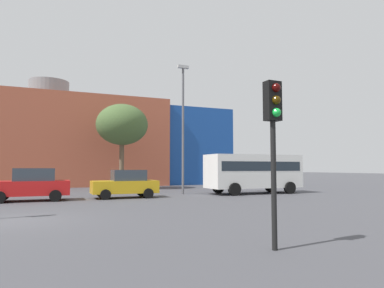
# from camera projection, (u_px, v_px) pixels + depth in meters

# --- Properties ---
(ground_plane) EXTENTS (200.00, 200.00, 0.00)m
(ground_plane) POSITION_uv_depth(u_px,v_px,m) (13.00, 221.00, 11.68)
(ground_plane) COLOR #47474C
(building_backdrop) EXTENTS (38.52, 10.98, 10.89)m
(building_backdrop) POSITION_uv_depth(u_px,v_px,m) (47.00, 143.00, 35.85)
(building_backdrop) COLOR #B2563D
(building_backdrop) RESTS_ON ground_plane
(parked_car_2) EXTENTS (4.13, 2.03, 1.79)m
(parked_car_2) POSITION_uv_depth(u_px,v_px,m) (31.00, 185.00, 18.84)
(parked_car_2) COLOR red
(parked_car_2) RESTS_ON ground_plane
(parked_car_3) EXTENTS (3.89, 1.91, 1.68)m
(parked_car_3) POSITION_uv_depth(u_px,v_px,m) (126.00, 184.00, 20.83)
(parked_car_3) COLOR gold
(parked_car_3) RESTS_ON ground_plane
(white_bus) EXTENTS (6.80, 2.62, 2.72)m
(white_bus) POSITION_uv_depth(u_px,v_px,m) (253.00, 170.00, 24.38)
(white_bus) COLOR white
(white_bus) RESTS_ON ground_plane
(traffic_light_near_right) EXTENTS (0.37, 0.37, 3.77)m
(traffic_light_near_right) POSITION_uv_depth(u_px,v_px,m) (273.00, 125.00, 7.75)
(traffic_light_near_right) COLOR black
(traffic_light_near_right) RESTS_ON ground_plane
(bare_tree_0) EXTENTS (4.37, 4.37, 7.24)m
(bare_tree_0) POSITION_uv_depth(u_px,v_px,m) (122.00, 125.00, 29.40)
(bare_tree_0) COLOR brown
(bare_tree_0) RESTS_ON ground_plane
(street_lamp) EXTENTS (0.80, 0.24, 9.03)m
(street_lamp) POSITION_uv_depth(u_px,v_px,m) (183.00, 121.00, 24.05)
(street_lamp) COLOR #59595E
(street_lamp) RESTS_ON ground_plane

